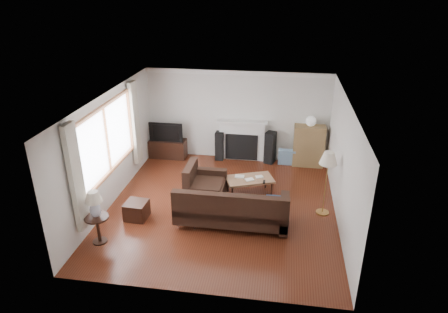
# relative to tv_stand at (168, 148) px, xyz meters

# --- Properties ---
(room) EXTENTS (5.10, 5.60, 2.54)m
(room) POSITION_rel_tv_stand_xyz_m (1.96, -2.49, 0.99)
(room) COLOR #532112
(room) RESTS_ON ground
(window) EXTENTS (0.12, 2.74, 1.54)m
(window) POSITION_rel_tv_stand_xyz_m (-0.49, -2.69, 1.29)
(window) COLOR brown
(window) RESTS_ON room
(curtain_near) EXTENTS (0.10, 0.35, 2.10)m
(curtain_near) POSITION_rel_tv_stand_xyz_m (-0.44, -4.21, 1.14)
(curtain_near) COLOR beige
(curtain_near) RESTS_ON room
(curtain_far) EXTENTS (0.10, 0.35, 2.10)m
(curtain_far) POSITION_rel_tv_stand_xyz_m (-0.44, -1.17, 1.14)
(curtain_far) COLOR beige
(curtain_far) RESTS_ON room
(fireplace) EXTENTS (1.40, 0.26, 1.15)m
(fireplace) POSITION_rel_tv_stand_xyz_m (2.11, 0.15, 0.32)
(fireplace) COLOR white
(fireplace) RESTS_ON room
(tv_stand) EXTENTS (1.03, 0.46, 0.51)m
(tv_stand) POSITION_rel_tv_stand_xyz_m (0.00, 0.00, 0.00)
(tv_stand) COLOR black
(tv_stand) RESTS_ON ground
(television) EXTENTS (0.95, 0.12, 0.55)m
(television) POSITION_rel_tv_stand_xyz_m (0.00, 0.00, 0.53)
(television) COLOR black
(television) RESTS_ON tv_stand
(speaker_left) EXTENTS (0.24, 0.28, 0.81)m
(speaker_left) POSITION_rel_tv_stand_xyz_m (1.49, 0.06, 0.15)
(speaker_left) COLOR black
(speaker_left) RESTS_ON ground
(speaker_right) EXTENTS (0.33, 0.36, 0.89)m
(speaker_right) POSITION_rel_tv_stand_xyz_m (2.90, 0.05, 0.19)
(speaker_right) COLOR black
(speaker_right) RESTS_ON ground
(bookshelf) EXTENTS (0.82, 0.39, 1.13)m
(bookshelf) POSITION_rel_tv_stand_xyz_m (3.93, 0.04, 0.31)
(bookshelf) COLOR olive
(bookshelf) RESTS_ON ground
(globe_lamp) EXTENTS (0.27, 0.27, 0.27)m
(globe_lamp) POSITION_rel_tv_stand_xyz_m (3.93, 0.04, 1.01)
(globe_lamp) COLOR white
(globe_lamp) RESTS_ON bookshelf
(sectional_sofa) EXTENTS (2.52, 1.84, 0.81)m
(sectional_sofa) POSITION_rel_tv_stand_xyz_m (2.26, -3.12, 0.15)
(sectional_sofa) COLOR black
(sectional_sofa) RESTS_ON ground
(coffee_table) EXTENTS (1.22, 0.93, 0.42)m
(coffee_table) POSITION_rel_tv_stand_xyz_m (2.51, -1.83, -0.05)
(coffee_table) COLOR #8A6042
(coffee_table) RESTS_ON ground
(footstool) EXTENTS (0.47, 0.47, 0.38)m
(footstool) POSITION_rel_tv_stand_xyz_m (0.23, -3.23, -0.07)
(footstool) COLOR black
(footstool) RESTS_ON ground
(floor_lamp) EXTENTS (0.43, 0.43, 1.45)m
(floor_lamp) POSITION_rel_tv_stand_xyz_m (4.18, -2.43, 0.47)
(floor_lamp) COLOR #A57639
(floor_lamp) RESTS_ON ground
(side_table) EXTENTS (0.46, 0.46, 0.57)m
(side_table) POSITION_rel_tv_stand_xyz_m (-0.19, -4.15, 0.03)
(side_table) COLOR black
(side_table) RESTS_ON ground
(table_lamp) EXTENTS (0.33, 0.33, 0.53)m
(table_lamp) POSITION_rel_tv_stand_xyz_m (-0.19, -4.15, 0.58)
(table_lamp) COLOR silver
(table_lamp) RESTS_ON side_table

